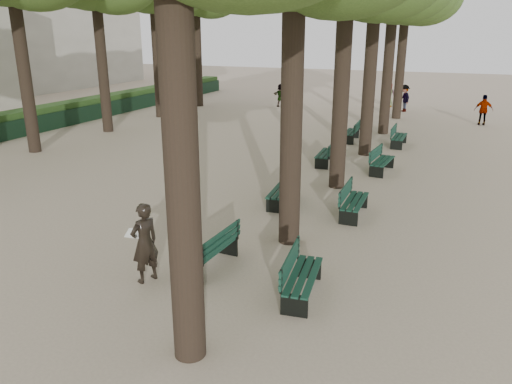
% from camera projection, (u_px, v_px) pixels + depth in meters
% --- Properties ---
extents(ground, '(120.00, 120.00, 0.00)m').
position_uv_depth(ground, '(176.00, 283.00, 10.55)').
color(ground, tan).
rests_on(ground, ground).
extents(bench_left_0, '(0.66, 1.83, 0.92)m').
position_uv_depth(bench_left_0, '(211.00, 257.00, 11.14)').
color(bench_left_0, black).
rests_on(bench_left_0, ground).
extents(bench_left_1, '(0.74, 1.85, 0.92)m').
position_uv_depth(bench_left_1, '(281.00, 196.00, 15.23)').
color(bench_left_1, black).
rests_on(bench_left_1, ground).
extents(bench_left_2, '(0.68, 1.83, 0.92)m').
position_uv_depth(bench_left_2, '(326.00, 158.00, 19.80)').
color(bench_left_2, black).
rests_on(bench_left_2, ground).
extents(bench_left_3, '(0.64, 1.82, 0.92)m').
position_uv_depth(bench_left_3, '(351.00, 135.00, 23.92)').
color(bench_left_3, black).
rests_on(bench_left_3, ground).
extents(bench_right_0, '(0.77, 1.85, 0.92)m').
position_uv_depth(bench_right_0, '(302.00, 284.00, 9.96)').
color(bench_right_0, black).
rests_on(bench_right_0, ground).
extents(bench_right_1, '(0.60, 1.81, 0.92)m').
position_uv_depth(bench_right_1, '(354.00, 207.00, 14.28)').
color(bench_right_1, black).
rests_on(bench_right_1, ground).
extents(bench_right_2, '(0.74, 1.85, 0.92)m').
position_uv_depth(bench_right_2, '(382.00, 165.00, 18.66)').
color(bench_right_2, black).
rests_on(bench_right_2, ground).
extents(bench_right_3, '(0.57, 1.80, 0.92)m').
position_uv_depth(bench_right_3, '(399.00, 140.00, 22.87)').
color(bench_right_3, black).
rests_on(bench_right_3, ground).
extents(man_with_map, '(0.73, 0.78, 1.75)m').
position_uv_depth(man_with_map, '(145.00, 243.00, 10.39)').
color(man_with_map, black).
rests_on(man_with_map, ground).
extents(pedestrian_c, '(1.01, 0.42, 1.69)m').
position_uv_depth(pedestrian_c, '(484.00, 110.00, 27.77)').
color(pedestrian_c, '#262628').
rests_on(pedestrian_c, ground).
extents(pedestrian_e, '(1.48, 0.78, 1.57)m').
position_uv_depth(pedestrian_e, '(281.00, 95.00, 34.43)').
color(pedestrian_e, '#262628').
rests_on(pedestrian_e, ground).
extents(pedestrian_d, '(0.84, 0.42, 1.65)m').
position_uv_depth(pedestrian_d, '(389.00, 95.00, 34.57)').
color(pedestrian_d, '#262628').
rests_on(pedestrian_d, ground).
extents(pedestrian_b, '(0.90, 1.13, 1.73)m').
position_uv_depth(pedestrian_b, '(404.00, 98.00, 32.41)').
color(pedestrian_b, '#262628').
rests_on(pedestrian_b, ground).
extents(fence, '(0.08, 42.00, 0.90)m').
position_uv_depth(fence, '(35.00, 125.00, 25.53)').
color(fence, black).
rests_on(fence, ground).
extents(hedge, '(1.20, 42.00, 1.20)m').
position_uv_depth(hedge, '(24.00, 121.00, 25.74)').
color(hedge, '#214317').
rests_on(hedge, ground).
extents(building_far, '(12.00, 16.00, 7.00)m').
position_uv_depth(building_far, '(41.00, 47.00, 47.83)').
color(building_far, '#B7B2A3').
rests_on(building_far, ground).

